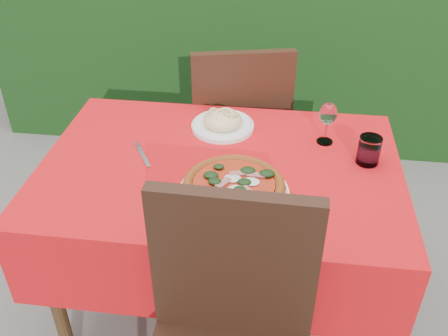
# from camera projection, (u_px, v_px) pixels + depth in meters

# --- Properties ---
(ground) EXTENTS (60.00, 60.00, 0.00)m
(ground) POSITION_uv_depth(u_px,v_px,m) (221.00, 305.00, 2.17)
(ground) COLOR #605B57
(ground) RESTS_ON ground
(dining_table) EXTENTS (1.26, 0.86, 0.75)m
(dining_table) POSITION_uv_depth(u_px,v_px,m) (220.00, 198.00, 1.83)
(dining_table) COLOR #482F17
(dining_table) RESTS_ON ground
(chair_far) EXTENTS (0.52, 0.52, 0.97)m
(chair_far) POSITION_uv_depth(u_px,v_px,m) (239.00, 127.00, 2.35)
(chair_far) COLOR black
(chair_far) RESTS_ON ground
(pizza_plate) EXTENTS (0.38, 0.38, 0.07)m
(pizza_plate) POSITION_uv_depth(u_px,v_px,m) (234.00, 188.00, 1.58)
(pizza_plate) COLOR white
(pizza_plate) RESTS_ON dining_table
(pasta_plate) EXTENTS (0.24, 0.24, 0.07)m
(pasta_plate) POSITION_uv_depth(u_px,v_px,m) (223.00, 123.00, 1.94)
(pasta_plate) COLOR white
(pasta_plate) RESTS_ON dining_table
(water_glass) EXTENTS (0.08, 0.08, 0.10)m
(water_glass) POSITION_uv_depth(u_px,v_px,m) (369.00, 152.00, 1.73)
(water_glass) COLOR silver
(water_glass) RESTS_ON dining_table
(wine_glass) EXTENTS (0.07, 0.07, 0.16)m
(wine_glass) POSITION_uv_depth(u_px,v_px,m) (328.00, 115.00, 1.80)
(wine_glass) COLOR white
(wine_glass) RESTS_ON dining_table
(fork) EXTENTS (0.12, 0.17, 0.00)m
(fork) POSITION_uv_depth(u_px,v_px,m) (144.00, 157.00, 1.78)
(fork) COLOR silver
(fork) RESTS_ON dining_table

